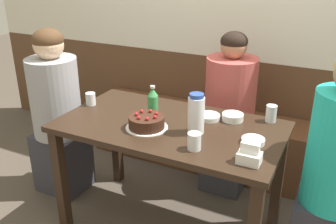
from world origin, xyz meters
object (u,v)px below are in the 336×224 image
at_px(napkin_holder, 249,156).
at_px(glass_water_tall, 91,99).
at_px(bowl_soup_white, 209,117).
at_px(person_pale_blue_shirt, 336,177).
at_px(birthday_cake, 147,122).
at_px(bowl_side_dish, 233,117).
at_px(person_grey_tee, 57,116).
at_px(water_pitcher, 196,114).
at_px(soju_bottle, 153,102).
at_px(glass_tumbler_short, 194,141).
at_px(person_teal_shirt, 229,116).
at_px(bowl_rice_small, 253,141).
at_px(bench_seat, 215,140).
at_px(glass_shot_small, 271,113).

relative_size(napkin_holder, glass_water_tall, 1.35).
distance_m(bowl_soup_white, person_pale_blue_shirt, 0.76).
bearing_deg(birthday_cake, bowl_side_dish, 38.48).
distance_m(bowl_side_dish, person_pale_blue_shirt, 0.64).
distance_m(glass_water_tall, person_grey_tee, 0.37).
height_order(water_pitcher, person_grey_tee, person_grey_tee).
height_order(soju_bottle, bowl_side_dish, soju_bottle).
bearing_deg(glass_water_tall, person_pale_blue_shirt, 0.38).
bearing_deg(glass_tumbler_short, person_teal_shirt, 95.15).
distance_m(glass_tumbler_short, person_teal_shirt, 0.86).
height_order(glass_tumbler_short, person_teal_shirt, person_teal_shirt).
bearing_deg(napkin_holder, person_grey_tee, 169.24).
distance_m(napkin_holder, glass_water_tall, 1.15).
height_order(glass_tumbler_short, person_grey_tee, person_grey_tee).
bearing_deg(bowl_side_dish, person_grey_tee, -172.14).
bearing_deg(soju_bottle, bowl_side_dish, 17.56).
bearing_deg(glass_tumbler_short, bowl_rice_small, 38.15).
xyz_separation_m(glass_water_tall, person_pale_blue_shirt, (1.50, 0.01, -0.17)).
bearing_deg(bowl_side_dish, person_pale_blue_shirt, -15.40).
bearing_deg(bench_seat, person_pale_blue_shirt, -40.64).
height_order(glass_tumbler_short, glass_shot_small, glass_shot_small).
bearing_deg(person_grey_tee, bowl_rice_small, -2.75).
relative_size(soju_bottle, glass_shot_small, 1.90).
height_order(birthday_cake, person_grey_tee, person_grey_tee).
bearing_deg(glass_tumbler_short, glass_shot_small, 62.31).
distance_m(napkin_holder, glass_tumbler_short, 0.28).
distance_m(soju_bottle, bowl_side_dish, 0.49).
relative_size(bench_seat, person_grey_tee, 1.76).
bearing_deg(person_pale_blue_shirt, bowl_rice_small, 9.48).
relative_size(napkin_holder, bowl_side_dish, 0.87).
relative_size(soju_bottle, bowl_side_dish, 1.50).
bearing_deg(water_pitcher, birthday_cake, -165.80).
xyz_separation_m(water_pitcher, person_grey_tee, (-1.08, 0.08, -0.26)).
bearing_deg(bowl_soup_white, bench_seat, 104.73).
distance_m(bowl_soup_white, person_teal_shirt, 0.48).
bearing_deg(person_teal_shirt, person_pale_blue_shirt, 52.54).
distance_m(napkin_holder, person_grey_tee, 1.47).
xyz_separation_m(bowl_rice_small, glass_shot_small, (0.02, 0.32, 0.04)).
height_order(napkin_holder, glass_shot_small, napkin_holder).
distance_m(birthday_cake, bowl_rice_small, 0.59).
distance_m(bench_seat, napkin_holder, 1.29).
bearing_deg(bowl_rice_small, person_teal_shirt, 117.00).
bearing_deg(glass_shot_small, water_pitcher, -135.11).
relative_size(glass_shot_small, person_grey_tee, 0.08).
relative_size(water_pitcher, bowl_soup_white, 1.68).
distance_m(napkin_holder, bowl_side_dish, 0.49).
bearing_deg(bowl_soup_white, person_grey_tee, -173.64).
bearing_deg(person_grey_tee, person_pale_blue_shirt, 0.08).
bearing_deg(bench_seat, glass_water_tall, -126.95).
bearing_deg(napkin_holder, bowl_soup_white, 131.77).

